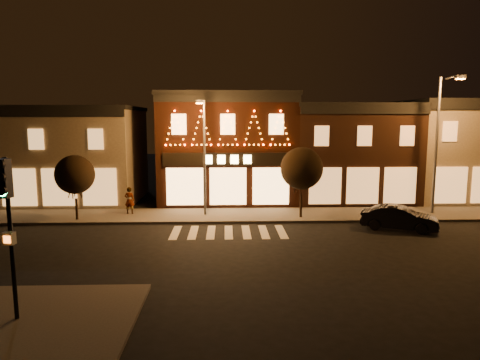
{
  "coord_description": "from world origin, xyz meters",
  "views": [
    {
      "loc": [
        -0.13,
        -19.62,
        6.34
      ],
      "look_at": [
        0.64,
        4.0,
        2.99
      ],
      "focal_mm": 32.11,
      "sensor_mm": 36.0,
      "label": 1
    }
  ],
  "objects_px": {
    "traffic_signal_near": "(7,208)",
    "pedestrian": "(129,200)",
    "streetlamp_mid": "(204,149)",
    "dark_sedan": "(399,218)"
  },
  "relations": [
    {
      "from": "traffic_signal_near",
      "to": "streetlamp_mid",
      "type": "height_order",
      "value": "streetlamp_mid"
    },
    {
      "from": "streetlamp_mid",
      "to": "dark_sedan",
      "type": "height_order",
      "value": "streetlamp_mid"
    },
    {
      "from": "streetlamp_mid",
      "to": "pedestrian",
      "type": "relative_size",
      "value": 4.16
    },
    {
      "from": "dark_sedan",
      "to": "pedestrian",
      "type": "relative_size",
      "value": 2.38
    },
    {
      "from": "traffic_signal_near",
      "to": "dark_sedan",
      "type": "height_order",
      "value": "traffic_signal_near"
    },
    {
      "from": "dark_sedan",
      "to": "pedestrian",
      "type": "bearing_deg",
      "value": 99.03
    },
    {
      "from": "traffic_signal_near",
      "to": "pedestrian",
      "type": "bearing_deg",
      "value": 99.62
    },
    {
      "from": "dark_sedan",
      "to": "pedestrian",
      "type": "xyz_separation_m",
      "value": [
        -16.35,
        4.15,
        0.34
      ]
    },
    {
      "from": "streetlamp_mid",
      "to": "pedestrian",
      "type": "bearing_deg",
      "value": 165.51
    },
    {
      "from": "traffic_signal_near",
      "to": "pedestrian",
      "type": "distance_m",
      "value": 15.49
    }
  ]
}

